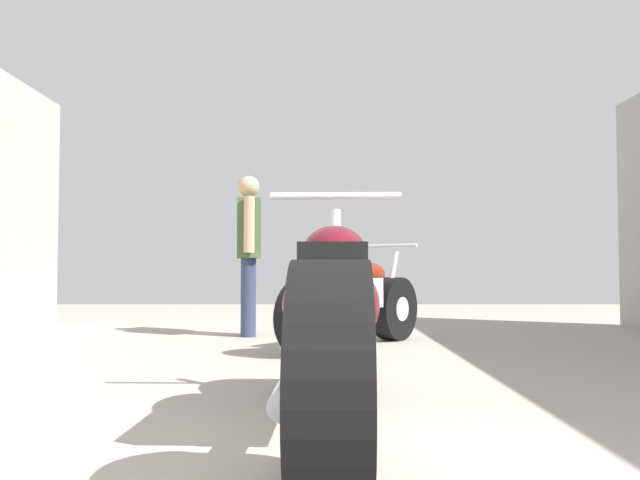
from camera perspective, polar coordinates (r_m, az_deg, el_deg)
The scene contains 4 objects.
ground_plane at distance 4.03m, azimuth 2.94°, elevation -12.03°, with size 16.24×16.24×0.00m, color #9E998E.
motorcycle_maroon_cruiser at distance 2.57m, azimuth 0.96°, elevation -7.49°, with size 0.67×2.26×1.06m.
motorcycle_black_naked at distance 5.51m, azimuth 2.58°, elevation -5.54°, with size 1.28×1.64×0.89m.
mechanic_in_blue at distance 6.49m, azimuth -6.51°, elevation -0.44°, with size 0.28×0.64×1.59m.
Camera 1 is at (-0.22, -0.59, 0.67)m, focal length 36.43 mm.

